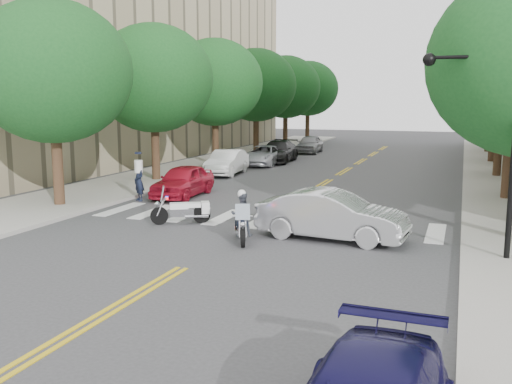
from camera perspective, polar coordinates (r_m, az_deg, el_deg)
The scene contains 24 objects.
ground at distance 15.54m, azimuth -7.38°, elevation -7.56°, with size 140.00×140.00×0.00m, color #38383A.
sidewalk_left at distance 39.06m, azimuth -4.98°, elevation 2.78°, with size 5.00×60.00×0.15m, color #9E9991.
sidewalk_right at distance 35.55m, azimuth 24.02°, elevation 1.37°, with size 5.00×60.00×0.15m, color #9E9991.
building_left at distance 51.71m, azimuth -20.77°, elevation 17.08°, with size 26.00×44.00×24.00m, color tan.
tree_l_0 at distance 24.81m, azimuth -19.69°, elevation 11.24°, with size 6.40×6.40×8.45m.
tree_l_1 at distance 31.41m, azimuth -10.21°, elevation 11.11°, with size 6.40×6.40×8.45m.
tree_l_2 at distance 38.54m, azimuth -4.14°, elevation 10.87°, with size 6.40×6.40×8.45m.
tree_l_3 at distance 45.96m, azimuth 0.01°, elevation 10.63°, with size 6.40×6.40×8.45m.
tree_l_4 at distance 53.54m, azimuth 2.98°, elevation 10.43°, with size 6.40×6.40×8.45m.
tree_l_5 at distance 61.24m, azimuth 5.21°, elevation 10.26°, with size 6.40×6.40×8.45m.
tree_r_2 at distance 35.25m, azimuth 23.47°, elevation 10.29°, with size 6.40×6.40×8.45m.
tree_r_3 at distance 43.23m, azimuth 22.87°, elevation 10.00°, with size 6.40×6.40×8.45m.
tree_r_4 at distance 51.23m, azimuth 22.45°, elevation 9.80°, with size 6.40×6.40×8.45m.
tree_r_5 at distance 59.22m, azimuth 22.15°, elevation 9.66°, with size 6.40×6.40×8.45m.
traffic_signal_pole at distance 16.71m, azimuth 22.90°, elevation 5.96°, with size 2.82×0.42×6.00m.
motorcycle_police at distance 18.13m, azimuth -1.43°, elevation -2.61°, with size 1.05×1.95×1.67m.
motorcycle_parked at distance 20.83m, azimuth -7.03°, elevation -1.84°, with size 1.97×1.32×1.40m.
officer_standing at distance 25.74m, azimuth -11.62°, elevation 1.05°, with size 0.64×0.42×1.75m, color black.
convertible at distance 18.46m, azimuth 7.60°, elevation -2.32°, with size 1.67×4.80×1.58m, color silver.
parked_car_a at distance 26.58m, azimuth -7.32°, elevation 1.11°, with size 1.73×4.31×1.47m, color #AF1228.
parked_car_b at distance 34.07m, azimuth -2.94°, elevation 2.98°, with size 1.56×4.49×1.48m, color white.
parked_car_c at distance 39.04m, azimuth 0.71°, elevation 3.69°, with size 2.21×4.79×1.33m, color #9EA0A5.
parked_car_d at distance 40.99m, azimuth 2.21°, elevation 4.08°, with size 2.13×5.23×1.52m, color black.
parked_car_e at distance 48.15m, azimuth 5.39°, elevation 4.80°, with size 1.76×4.36×1.49m, color #949499.
Camera 1 is at (6.90, -13.18, 4.48)m, focal length 40.00 mm.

